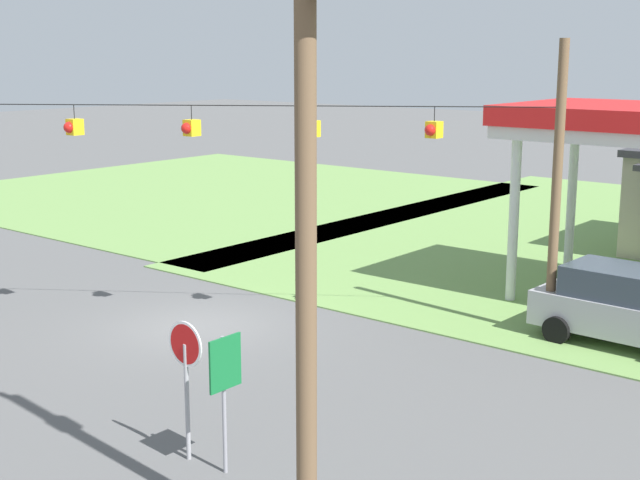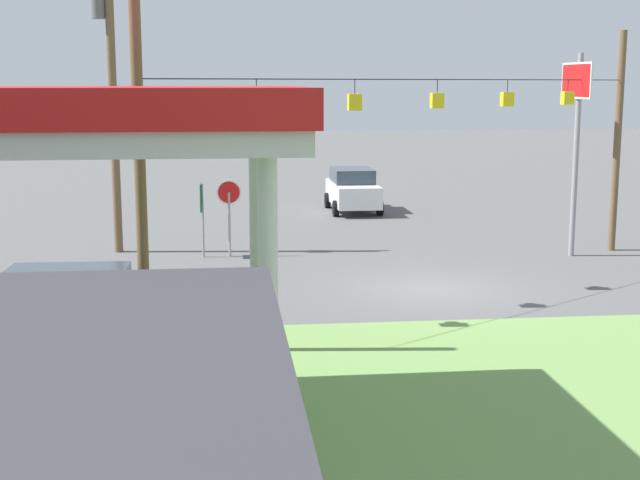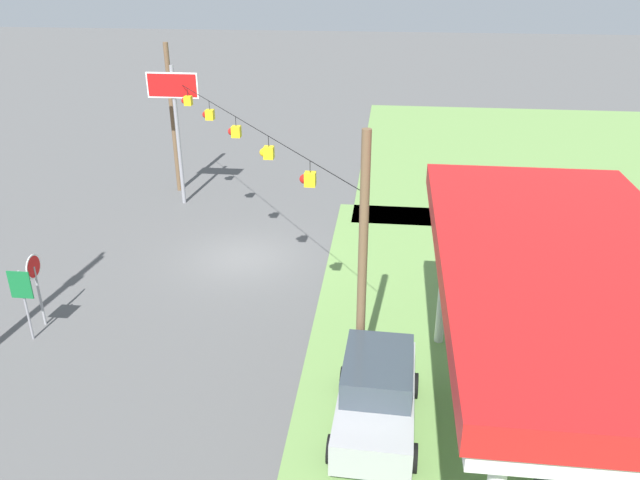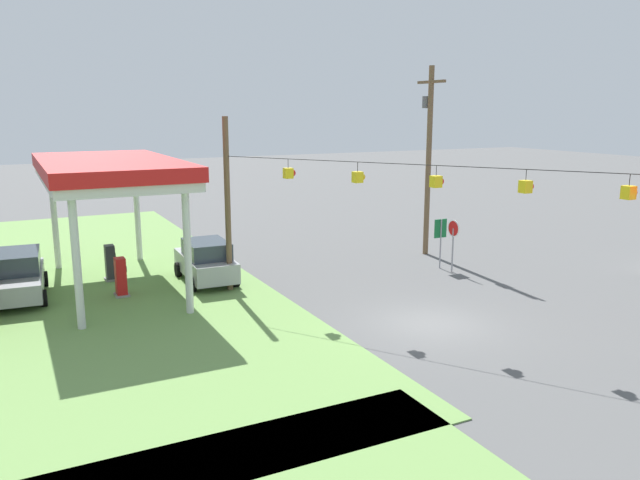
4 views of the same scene
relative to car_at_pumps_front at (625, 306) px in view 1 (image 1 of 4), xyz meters
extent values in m
plane|color=#565656|center=(-9.02, -5.52, -0.97)|extent=(160.00, 160.00, 0.00)
cube|color=#6B934C|center=(-25.02, 10.48, -0.95)|extent=(24.00, 24.00, 0.04)
cylinder|color=silver|center=(-3.96, 1.82, 1.34)|extent=(0.28, 0.28, 4.63)
cylinder|color=silver|center=(-3.96, 5.67, 1.34)|extent=(0.28, 0.28, 4.63)
cube|color=#9E9EA3|center=(0.08, 0.00, -0.21)|extent=(4.41, 1.99, 0.85)
cube|color=#333D47|center=(-0.19, 0.01, 0.57)|extent=(2.45, 1.78, 0.72)
cylinder|color=black|center=(-1.24, 0.99, -0.63)|extent=(0.69, 0.24, 0.68)
cylinder|color=black|center=(-1.30, -0.90, -0.63)|extent=(0.69, 0.24, 0.68)
cylinder|color=#99999E|center=(-3.53, -10.85, 0.08)|extent=(0.08, 0.08, 2.10)
cylinder|color=white|center=(-3.53, -10.85, 1.13)|extent=(0.80, 0.03, 0.80)
cylinder|color=red|center=(-3.53, -10.85, 1.13)|extent=(0.70, 0.03, 0.70)
cylinder|color=gray|center=(-2.68, -10.79, 0.23)|extent=(0.07, 0.07, 2.40)
cube|color=#146B33|center=(-2.63, -10.79, 0.98)|extent=(0.04, 0.70, 0.90)
cylinder|color=brown|center=(0.16, -12.03, 3.87)|extent=(0.28, 0.28, 9.69)
cylinder|color=brown|center=(-1.68, -0.52, 2.66)|extent=(0.24, 0.24, 7.26)
cylinder|color=black|center=(-9.02, -5.52, 4.69)|extent=(14.69, 10.02, 0.02)
cylinder|color=black|center=(-11.47, -7.19, 4.52)|extent=(0.02, 0.02, 0.35)
cube|color=yellow|center=(-11.47, -7.19, 4.14)|extent=(0.32, 0.32, 0.40)
sphere|color=red|center=(-11.47, -7.36, 4.14)|extent=(0.28, 0.28, 0.28)
cylinder|color=black|center=(-9.02, -5.52, 4.52)|extent=(0.02, 0.02, 0.35)
cube|color=yellow|center=(-9.02, -5.52, 4.14)|extent=(0.32, 0.32, 0.40)
sphere|color=red|center=(-9.02, -5.69, 4.14)|extent=(0.28, 0.28, 0.28)
cylinder|color=black|center=(-6.57, -3.86, 4.52)|extent=(0.02, 0.02, 0.35)
cube|color=yellow|center=(-6.57, -3.86, 4.14)|extent=(0.32, 0.32, 0.40)
sphere|color=yellow|center=(-6.57, -4.03, 4.14)|extent=(0.28, 0.28, 0.28)
cylinder|color=black|center=(-4.13, -2.19, 4.52)|extent=(0.02, 0.02, 0.35)
cube|color=yellow|center=(-4.13, -2.19, 4.14)|extent=(0.32, 0.32, 0.40)
sphere|color=red|center=(-4.13, -2.36, 4.14)|extent=(0.28, 0.28, 0.28)
camera|label=1|loc=(7.35, -20.52, 5.98)|focal=50.00mm
camera|label=2|loc=(-3.36, 17.80, 4.63)|focal=50.00mm
camera|label=3|loc=(12.65, 0.02, 10.01)|focal=35.00mm
camera|label=4|loc=(-26.14, 7.59, 6.55)|focal=35.00mm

